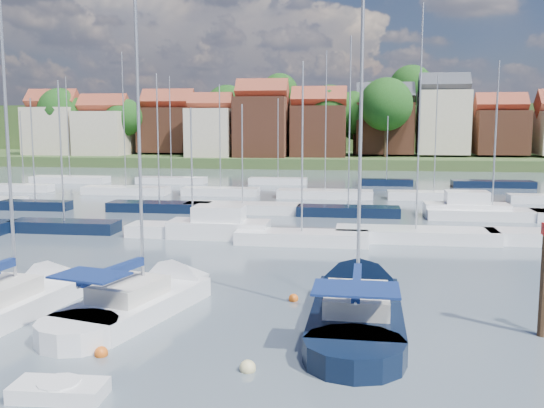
# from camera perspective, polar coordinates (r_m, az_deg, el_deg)

# --- Properties ---
(ground) EXTENTS (260.00, 260.00, 0.00)m
(ground) POSITION_cam_1_polar(r_m,az_deg,el_deg) (61.53, 4.07, 0.17)
(ground) COLOR #424F59
(ground) RESTS_ON ground
(sailboat_left) EXTENTS (4.31, 11.51, 15.28)m
(sailboat_left) POSITION_cam_1_polar(r_m,az_deg,el_deg) (28.95, -21.87, -8.22)
(sailboat_left) COLOR white
(sailboat_left) RESTS_ON ground
(sailboat_centre) EXTENTS (5.90, 11.93, 15.67)m
(sailboat_centre) POSITION_cam_1_polar(r_m,az_deg,el_deg) (27.53, -10.91, -8.61)
(sailboat_centre) COLOR white
(sailboat_centre) RESTS_ON ground
(sailboat_navy) EXTENTS (3.71, 13.25, 18.20)m
(sailboat_navy) POSITION_cam_1_polar(r_m,az_deg,el_deg) (26.58, 8.07, -9.15)
(sailboat_navy) COLOR black
(sailboat_navy) RESTS_ON ground
(tender) EXTENTS (2.77, 1.38, 0.59)m
(tender) POSITION_cam_1_polar(r_m,az_deg,el_deg) (19.56, -19.40, -16.22)
(tender) COLOR white
(tender) RESTS_ON ground
(timber_piling) EXTENTS (0.40, 0.40, 6.58)m
(timber_piling) POSITION_cam_1_polar(r_m,az_deg,el_deg) (25.19, 24.20, -8.59)
(timber_piling) COLOR #4C331E
(timber_piling) RESTS_ON ground
(buoy_c) EXTENTS (0.47, 0.47, 0.47)m
(buoy_c) POSITION_cam_1_polar(r_m,az_deg,el_deg) (22.38, -15.77, -13.59)
(buoy_c) COLOR #D85914
(buoy_c) RESTS_ON ground
(buoy_d) EXTENTS (0.54, 0.54, 0.54)m
(buoy_d) POSITION_cam_1_polar(r_m,az_deg,el_deg) (20.41, -2.31, -15.43)
(buoy_d) COLOR beige
(buoy_d) RESTS_ON ground
(buoy_e) EXTENTS (0.45, 0.45, 0.45)m
(buoy_e) POSITION_cam_1_polar(r_m,az_deg,el_deg) (27.78, 2.03, -9.09)
(buoy_e) COLOR #D85914
(buoy_e) RESTS_ON ground
(marina_field) EXTENTS (79.62, 41.41, 15.93)m
(marina_field) POSITION_cam_1_polar(r_m,az_deg,el_deg) (56.57, 5.65, -0.07)
(marina_field) COLOR white
(marina_field) RESTS_ON ground
(far_shore_town) EXTENTS (212.46, 90.00, 22.27)m
(far_shore_town) POSITION_cam_1_polar(r_m,az_deg,el_deg) (153.58, 7.39, 6.33)
(far_shore_town) COLOR #415028
(far_shore_town) RESTS_ON ground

